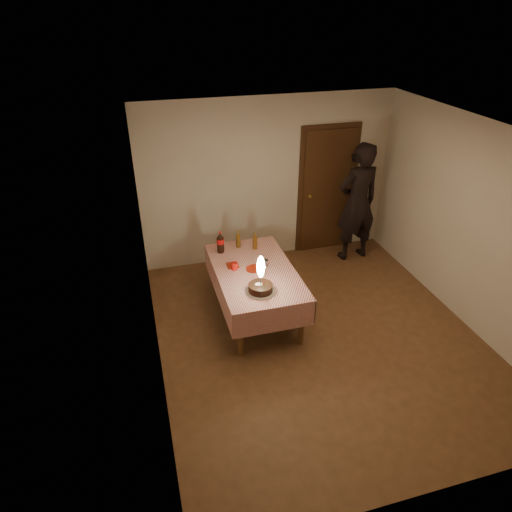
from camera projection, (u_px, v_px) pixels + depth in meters
name	position (u px, v px, depth m)	size (l,w,h in m)	color
ground	(318.00, 336.00, 5.88)	(4.00, 4.50, 0.01)	brown
room_shell	(328.00, 217.00, 5.13)	(4.04, 4.54, 2.62)	beige
dining_table	(255.00, 276.00, 5.99)	(1.02, 1.72, 0.71)	brown
birthday_cake	(261.00, 283.00, 5.46)	(0.37, 0.37, 0.49)	white
red_plate	(254.00, 269.00, 5.96)	(0.22, 0.22, 0.01)	#A81F0B
red_cup	(234.00, 266.00, 5.93)	(0.08, 0.08, 0.10)	#B4130C
clear_cup	(266.00, 263.00, 6.01)	(0.07, 0.07, 0.09)	white
napkin_stack	(233.00, 265.00, 6.02)	(0.15, 0.15, 0.02)	#A62913
cola_bottle	(220.00, 242.00, 6.28)	(0.10, 0.10, 0.32)	black
amber_bottle_left	(238.00, 239.00, 6.43)	(0.06, 0.06, 0.26)	#50300D
amber_bottle_right	(255.00, 241.00, 6.39)	(0.06, 0.06, 0.26)	#50300D
photographer	(357.00, 203.00, 7.20)	(0.76, 0.55, 1.94)	black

